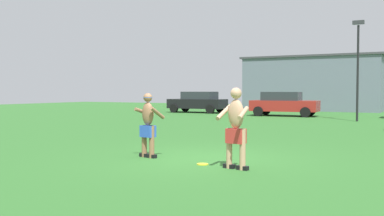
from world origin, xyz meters
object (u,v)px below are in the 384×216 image
(player_with_cap, at_px, (148,122))
(car_black_far_end, at_px, (198,102))
(player_in_red, at_px, (236,126))
(frisbee, at_px, (203,164))
(lamp_post, at_px, (358,59))
(car_red_near_post, at_px, (284,103))

(player_with_cap, height_order, car_black_far_end, player_with_cap)
(player_in_red, bearing_deg, player_with_cap, 169.37)
(frisbee, height_order, car_black_far_end, car_black_far_end)
(frisbee, distance_m, car_black_far_end, 23.39)
(player_in_red, xyz_separation_m, lamp_post, (0.08, 16.61, 2.43))
(player_with_cap, xyz_separation_m, lamp_post, (2.66, 16.13, 2.47))
(frisbee, relative_size, lamp_post, 0.05)
(player_in_red, relative_size, lamp_post, 0.32)
(player_with_cap, relative_size, car_black_far_end, 0.38)
(frisbee, distance_m, car_red_near_post, 19.83)
(car_red_near_post, relative_size, car_black_far_end, 1.02)
(player_in_red, distance_m, car_red_near_post, 20.17)
(player_with_cap, bearing_deg, car_black_far_end, 114.62)
(player_with_cap, bearing_deg, frisbee, -10.61)
(player_with_cap, relative_size, frisbee, 6.16)
(frisbee, relative_size, car_black_far_end, 0.06)
(car_red_near_post, distance_m, car_black_far_end, 7.10)
(player_with_cap, xyz_separation_m, frisbee, (1.70, -0.32, -0.87))
(player_in_red, height_order, car_red_near_post, player_in_red)
(lamp_post, bearing_deg, frisbee, -93.34)
(player_with_cap, distance_m, player_in_red, 2.62)
(car_red_near_post, relative_size, lamp_post, 0.81)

